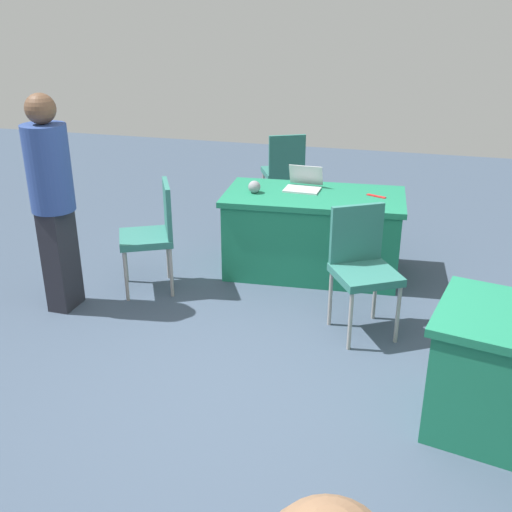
# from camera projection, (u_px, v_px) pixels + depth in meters

# --- Properties ---
(ground_plane) EXTENTS (14.40, 14.40, 0.00)m
(ground_plane) POSITION_uv_depth(u_px,v_px,m) (242.00, 396.00, 3.96)
(ground_plane) COLOR #3D4C60
(table_foreground) EXTENTS (1.67, 0.94, 0.76)m
(table_foreground) POSITION_uv_depth(u_px,v_px,m) (313.00, 233.00, 5.63)
(table_foreground) COLOR #1E7A56
(table_foreground) RESTS_ON ground
(chair_near_front) EXTENTS (0.60, 0.60, 0.98)m
(chair_near_front) POSITION_uv_depth(u_px,v_px,m) (362.00, 262.00, 4.54)
(chair_near_front) COLOR #9E9993
(chair_near_front) RESTS_ON ground
(chair_tucked_left) EXTENTS (0.59, 0.59, 0.98)m
(chair_tucked_left) POSITION_uv_depth(u_px,v_px,m) (284.00, 168.00, 7.05)
(chair_tucked_left) COLOR #9E9993
(chair_tucked_left) RESTS_ON ground
(chair_tucked_right) EXTENTS (0.59, 0.59, 0.96)m
(chair_tucked_right) POSITION_uv_depth(u_px,v_px,m) (154.00, 230.00, 5.22)
(chair_tucked_right) COLOR #9E9993
(chair_tucked_right) RESTS_ON ground
(person_presenter) EXTENTS (0.35, 0.35, 1.75)m
(person_presenter) POSITION_uv_depth(u_px,v_px,m) (52.00, 194.00, 4.73)
(person_presenter) COLOR #26262D
(person_presenter) RESTS_ON ground
(laptop_silver) EXTENTS (0.33, 0.30, 0.21)m
(laptop_silver) POSITION_uv_depth(u_px,v_px,m) (303.00, 185.00, 5.60)
(laptop_silver) COLOR silver
(laptop_silver) RESTS_ON table_foreground
(yarn_ball) EXTENTS (0.11, 0.11, 0.11)m
(yarn_ball) POSITION_uv_depth(u_px,v_px,m) (254.00, 187.00, 5.49)
(yarn_ball) COLOR gray
(yarn_ball) RESTS_ON table_foreground
(scissors_red) EXTENTS (0.18, 0.10, 0.01)m
(scissors_red) POSITION_uv_depth(u_px,v_px,m) (376.00, 196.00, 5.41)
(scissors_red) COLOR red
(scissors_red) RESTS_ON table_foreground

